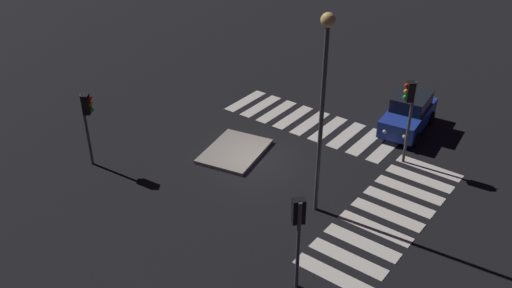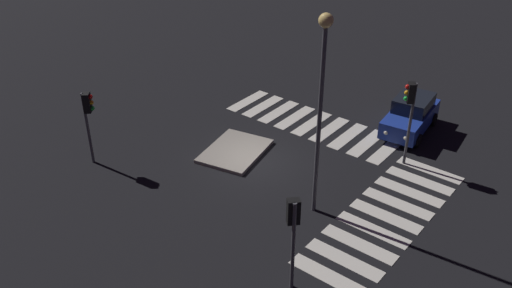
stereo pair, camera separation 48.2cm
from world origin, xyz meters
TOP-DOWN VIEW (x-y plane):
  - ground_plane at (0.00, 0.00)m, footprint 80.00×80.00m
  - traffic_island at (-0.01, 1.35)m, footprint 4.06×3.36m
  - car_blue at (7.66, -4.56)m, footprint 4.63×2.48m
  - traffic_light_west at (-4.96, 6.16)m, footprint 0.54×0.53m
  - traffic_light_south at (-5.77, -6.20)m, footprint 0.54×0.53m
  - traffic_light_east at (4.30, -5.72)m, footprint 0.54×0.53m
  - street_lamp at (-1.52, -4.41)m, footprint 0.56×0.56m
  - crosswalk_near at (0.00, -7.10)m, footprint 9.90×3.20m
  - crosswalk_side at (5.01, 0.00)m, footprint 3.20×9.90m

SIDE VIEW (x-z plane):
  - ground_plane at x=0.00m, z-range 0.00..0.00m
  - crosswalk_near at x=0.00m, z-range 0.00..0.02m
  - crosswalk_side at x=5.01m, z-range 0.00..0.02m
  - traffic_island at x=-0.01m, z-range 0.00..0.18m
  - car_blue at x=7.66m, z-range -0.02..1.93m
  - traffic_light_west at x=-4.96m, z-range 0.97..4.73m
  - traffic_light_south at x=-5.77m, z-range 0.97..4.74m
  - traffic_light_east at x=4.30m, z-range 1.12..5.44m
  - street_lamp at x=-1.52m, z-range 1.48..10.23m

